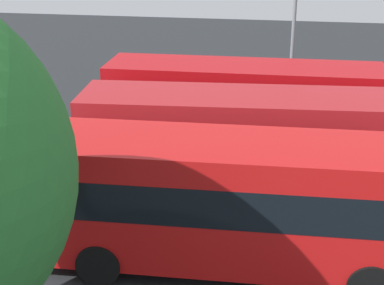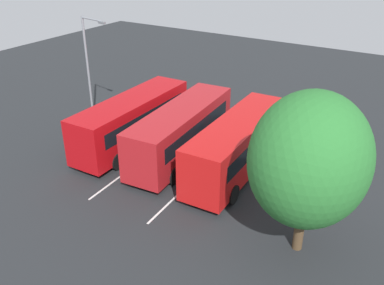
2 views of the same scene
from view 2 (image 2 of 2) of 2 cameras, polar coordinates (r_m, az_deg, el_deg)
ground_plane at (r=26.38m, az=-1.55°, el=-2.11°), size 64.94×64.94×0.00m
bus_far_left at (r=24.25m, az=6.25°, el=-0.23°), size 9.60×2.82×3.24m
bus_center_left at (r=25.80m, az=-1.43°, el=1.65°), size 9.67×3.12×3.24m
bus_center_right at (r=27.52m, az=-8.04°, el=3.06°), size 9.57×2.71×3.24m
pedestrian at (r=32.10m, az=3.42°, el=5.18°), size 0.33×0.33×1.62m
street_lamp at (r=30.87m, az=-13.71°, el=10.34°), size 0.59×2.47×7.62m
depot_tree at (r=17.54m, az=15.57°, el=-2.26°), size 5.43×4.89×7.38m
lane_stripe_outer_left at (r=25.49m, az=2.11°, el=-3.21°), size 12.79×0.73×0.01m
lane_stripe_inner_left at (r=27.37m, az=-4.96°, el=-1.06°), size 12.79×0.73×0.01m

